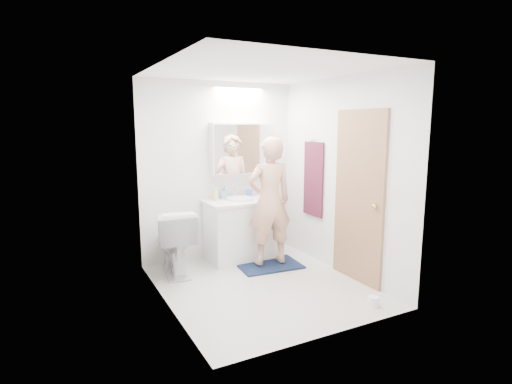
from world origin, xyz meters
TOP-DOWN VIEW (x-y plane):
  - floor at (0.00, 0.00)m, footprint 2.50×2.50m
  - ceiling at (0.00, 0.00)m, footprint 2.50×2.50m
  - wall_back at (0.00, 1.25)m, footprint 2.50×0.00m
  - wall_front at (0.00, -1.25)m, footprint 2.50×0.00m
  - wall_left at (-1.10, 0.00)m, footprint 0.00×2.50m
  - wall_right at (1.10, 0.00)m, footprint 0.00×2.50m
  - vanity_cabinet at (0.19, 0.96)m, footprint 0.90×0.55m
  - countertop at (0.19, 0.96)m, footprint 0.95×0.58m
  - sink_basin at (0.19, 0.99)m, footprint 0.36×0.36m
  - faucet at (0.19, 1.19)m, footprint 0.02×0.02m
  - medicine_cabinet at (0.30, 1.18)m, footprint 0.88×0.14m
  - mirror_panel at (0.30, 1.10)m, footprint 0.84×0.01m
  - toilet at (-0.77, 0.85)m, footprint 0.56×0.86m
  - bath_rug at (0.39, 0.52)m, footprint 0.85×0.62m
  - person at (0.39, 0.52)m, footprint 0.63×0.44m
  - door at (1.08, -0.35)m, footprint 0.04×0.80m
  - door_knob at (1.04, -0.65)m, footprint 0.06×0.06m
  - towel at (1.08, 0.55)m, footprint 0.02×0.42m
  - towel_hook at (1.07, 0.55)m, footprint 0.07×0.02m
  - soap_bottle_a at (-0.12, 1.11)m, footprint 0.09×0.09m
  - soap_bottle_b at (0.03, 1.15)m, footprint 0.11×0.11m
  - toothbrush_cup at (0.40, 1.12)m, footprint 0.13×0.13m
  - toilet_paper_roll at (0.75, -1.00)m, footprint 0.11×0.11m

SIDE VIEW (x-z plane):
  - floor at x=0.00m, z-range 0.00..0.00m
  - bath_rug at x=0.39m, z-range 0.00..0.02m
  - toilet_paper_roll at x=0.75m, z-range 0.00..0.10m
  - vanity_cabinet at x=0.19m, z-range 0.00..0.78m
  - toilet at x=-0.77m, z-range 0.00..0.82m
  - countertop at x=0.19m, z-range 0.78..0.82m
  - sink_basin at x=0.19m, z-range 0.82..0.85m
  - person at x=0.39m, z-range 0.05..1.68m
  - toothbrush_cup at x=0.40m, z-range 0.82..0.92m
  - faucet at x=0.19m, z-range 0.82..0.98m
  - soap_bottle_b at x=0.03m, z-range 0.82..1.00m
  - soap_bottle_a at x=-0.12m, z-range 0.82..1.03m
  - door_knob at x=1.04m, z-range 0.92..0.98m
  - door at x=1.08m, z-range 0.00..2.00m
  - towel at x=1.08m, z-range 0.60..1.60m
  - wall_back at x=0.00m, z-range -0.05..2.45m
  - wall_front at x=0.00m, z-range -0.05..2.45m
  - wall_left at x=-1.10m, z-range -0.05..2.45m
  - wall_right at x=1.10m, z-range -0.05..2.45m
  - medicine_cabinet at x=0.30m, z-range 1.15..1.85m
  - mirror_panel at x=0.30m, z-range 1.17..1.83m
  - towel_hook at x=1.07m, z-range 1.61..1.63m
  - ceiling at x=0.00m, z-range 2.40..2.40m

